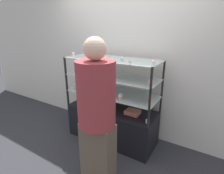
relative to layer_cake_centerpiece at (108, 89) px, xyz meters
The scene contains 28 objects.
ground_plane 0.88m from the layer_cake_centerpiece, ahead, with size 20.00×20.00×0.00m, color #2D2D33.
back_wall 0.60m from the layer_cake_centerpiece, 81.02° to the left, with size 8.00×0.05×2.60m.
display_base 0.60m from the layer_cake_centerpiece, ahead, with size 1.41×0.54×0.56m.
display_riser_lower 0.10m from the layer_cake_centerpiece, ahead, with size 1.41×0.54×0.26m.
display_riser_middle 0.20m from the layer_cake_centerpiece, ahead, with size 1.41×0.54×0.26m.
display_riser_upper 0.46m from the layer_cake_centerpiece, ahead, with size 1.41×0.54×0.26m.
layer_cake_centerpiece is the anchor object (origin of this frame).
sheet_cake_frosted 0.52m from the layer_cake_centerpiece, ahead, with size 0.21×0.17×0.06m.
cupcake_0 0.64m from the layer_cake_centerpiece, behind, with size 0.05×0.05×0.06m.
cupcake_1 0.31m from the layer_cake_centerpiece, 48.46° to the right, with size 0.05×0.05×0.06m.
cupcake_2 0.78m from the layer_cake_centerpiece, 10.76° to the right, with size 0.05×0.05×0.06m.
price_tag_0 0.41m from the layer_cake_centerpiece, 122.37° to the right, with size 0.04×0.00×0.04m.
cupcake_3 0.58m from the layer_cake_centerpiece, 168.78° to the right, with size 0.07×0.07×0.08m.
cupcake_4 0.17m from the layer_cake_centerpiece, 153.43° to the right, with size 0.07×0.07×0.08m.
cupcake_5 0.32m from the layer_cake_centerpiece, 23.52° to the right, with size 0.07×0.07×0.08m.
cupcake_6 0.70m from the layer_cake_centerpiece, ahead, with size 0.07×0.07×0.08m.
price_tag_1 0.28m from the layer_cake_centerpiece, 58.30° to the right, with size 0.04×0.00×0.04m.
cupcake_7 0.61m from the layer_cake_centerpiece, behind, with size 0.07×0.07×0.08m.
cupcake_8 0.27m from the layer_cake_centerpiece, 60.20° to the right, with size 0.07×0.07×0.08m.
cupcake_9 0.75m from the layer_cake_centerpiece, ahead, with size 0.07×0.07×0.08m.
price_tag_2 0.37m from the layer_cake_centerpiece, 125.51° to the right, with size 0.04×0.00×0.04m.
cupcake_10 0.78m from the layer_cake_centerpiece, behind, with size 0.05×0.05×0.06m.
cupcake_11 0.53m from the layer_cake_centerpiece, 142.19° to the right, with size 0.05×0.05×0.06m.
cupcake_12 0.58m from the layer_cake_centerpiece, 19.35° to the right, with size 0.05×0.05×0.06m.
cupcake_13 0.89m from the layer_cake_centerpiece, ahead, with size 0.05×0.05×0.06m.
price_tag_3 0.72m from the layer_cake_centerpiece, 26.79° to the right, with size 0.04×0.00×0.04m.
donut_glazed 0.62m from the layer_cake_centerpiece, 169.27° to the left, with size 0.14×0.14×0.04m.
customer_figure 0.91m from the layer_cake_centerpiece, 64.72° to the right, with size 0.39×0.39×1.69m.
Camera 1 is at (1.31, -2.15, 1.76)m, focal length 28.00 mm.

